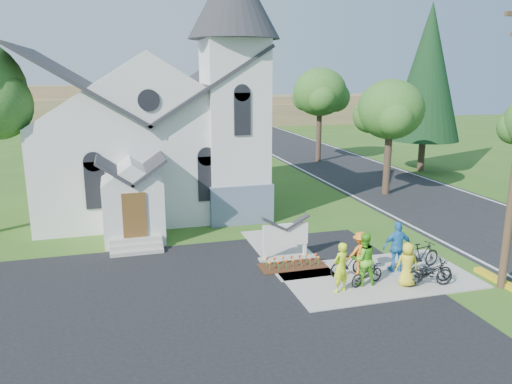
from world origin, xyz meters
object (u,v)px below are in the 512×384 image
object	(u,v)px
cyclist_4	(407,264)
bike_4	(428,273)
bike_3	(422,256)
bike_0	(367,274)
cyclist_1	(363,259)
bike_1	(349,264)
church_sign	(285,235)
cyclist_0	(341,267)
cyclist_3	(360,253)
bike_2	(431,271)
cyclist_2	(397,247)

from	to	relation	value
cyclist_4	bike_4	world-z (taller)	cyclist_4
bike_3	cyclist_4	distance (m)	1.91
bike_0	cyclist_1	bearing A→B (deg)	48.82
bike_1	bike_3	size ratio (longest dim) A/B	0.90
church_sign	bike_3	xyz separation A→B (m)	(4.68, -2.52, -0.45)
cyclist_0	cyclist_3	world-z (taller)	cyclist_0
bike_2	cyclist_4	bearing A→B (deg)	93.18
cyclist_0	bike_3	xyz separation A→B (m)	(3.91, 1.02, -0.36)
cyclist_1	bike_1	xyz separation A→B (m)	(-0.14, 0.83, -0.49)
cyclist_3	cyclist_4	size ratio (longest dim) A/B	1.03
cyclist_3	bike_3	size ratio (longest dim) A/B	0.94
cyclist_4	cyclist_2	bearing A→B (deg)	-93.88
church_sign	cyclist_1	xyz separation A→B (m)	(1.81, -3.21, -0.01)
bike_0	bike_3	bearing A→B (deg)	-93.59
bike_0	cyclist_3	bearing A→B (deg)	-30.54
cyclist_2	cyclist_4	world-z (taller)	cyclist_2
church_sign	bike_0	size ratio (longest dim) A/B	1.46
cyclist_2	bike_2	size ratio (longest dim) A/B	1.17
cyclist_0	bike_4	world-z (taller)	cyclist_0
cyclist_2	bike_2	bearing A→B (deg)	122.83
church_sign	cyclist_2	world-z (taller)	cyclist_2
cyclist_1	bike_1	distance (m)	0.97
cyclist_0	cyclist_3	distance (m)	1.82
bike_1	bike_3	distance (m)	3.02
cyclist_2	bike_3	world-z (taller)	cyclist_2
bike_4	bike_0	bearing A→B (deg)	78.31
cyclist_3	cyclist_2	bearing A→B (deg)	174.46
cyclist_1	bike_2	size ratio (longest dim) A/B	1.15
church_sign	bike_0	xyz separation A→B (m)	(1.95, -3.27, -0.58)
bike_0	bike_2	xyz separation A→B (m)	(2.28, -0.48, 0.04)
bike_0	bike_2	distance (m)	2.33
cyclist_1	cyclist_2	world-z (taller)	cyclist_2
cyclist_0	cyclist_2	xyz separation A→B (m)	(2.83, 1.05, 0.09)
bike_1	bike_4	xyz separation A→B (m)	(2.31, -1.60, -0.01)
cyclist_2	bike_4	distance (m)	1.62
cyclist_0	bike_2	xyz separation A→B (m)	(3.45, -0.21, -0.45)
cyclist_0	bike_1	world-z (taller)	cyclist_0
cyclist_4	cyclist_0	bearing A→B (deg)	7.35
cyclist_2	cyclist_3	bearing A→B (deg)	1.01
bike_0	cyclist_2	xyz separation A→B (m)	(1.66, 0.78, 0.59)
bike_0	cyclist_3	world-z (taller)	cyclist_3
church_sign	bike_3	world-z (taller)	church_sign
cyclist_0	cyclist_4	xyz separation A→B (m)	(2.47, -0.21, -0.09)
cyclist_0	cyclist_4	size ratio (longest dim) A/B	1.11
cyclist_1	cyclist_4	bearing A→B (deg)	162.94
bike_3	cyclist_4	bearing A→B (deg)	117.67
church_sign	cyclist_4	distance (m)	4.96
church_sign	cyclist_1	world-z (taller)	cyclist_1
bike_0	cyclist_2	size ratio (longest dim) A/B	0.77
church_sign	bike_2	bearing A→B (deg)	-41.57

